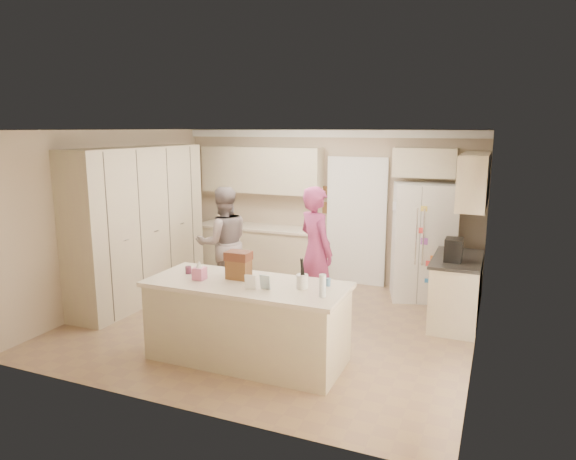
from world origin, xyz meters
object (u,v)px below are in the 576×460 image
at_px(tissue_box, 199,273).
at_px(dollhouse_body, 239,269).
at_px(refrigerator, 423,242).
at_px(teen_girl, 316,251).
at_px(coffee_maker, 454,250).
at_px(teen_boy, 223,243).
at_px(island_base, 247,323).
at_px(utensil_crock, 302,281).

bearing_deg(tissue_box, dollhouse_body, 26.57).
relative_size(refrigerator, tissue_box, 12.86).
relative_size(tissue_box, teen_girl, 0.08).
height_order(coffee_maker, teen_boy, teen_boy).
height_order(refrigerator, island_base, refrigerator).
bearing_deg(tissue_box, teen_boy, 112.37).
relative_size(dollhouse_body, teen_girl, 0.14).
bearing_deg(dollhouse_body, teen_girl, 77.58).
bearing_deg(coffee_maker, island_base, -137.17).
bearing_deg(teen_boy, coffee_maker, 139.87).
bearing_deg(teen_boy, tissue_box, 71.43).
height_order(tissue_box, teen_girl, teen_girl).
bearing_deg(island_base, tissue_box, -169.70).
height_order(coffee_maker, tissue_box, coffee_maker).
distance_m(coffee_maker, island_base, 2.87).
distance_m(coffee_maker, tissue_box, 3.28).
bearing_deg(coffee_maker, teen_boy, -179.19).
height_order(tissue_box, teen_boy, teen_boy).
bearing_deg(utensil_crock, tissue_box, -172.87).
height_order(island_base, teen_girl, teen_girl).
bearing_deg(refrigerator, coffee_maker, -79.40).
xyz_separation_m(utensil_crock, teen_girl, (-0.44, 1.68, -0.08)).
bearing_deg(dollhouse_body, refrigerator, 60.39).
xyz_separation_m(island_base, teen_boy, (-1.35, 1.85, 0.43)).
bearing_deg(teen_girl, island_base, 121.26).
distance_m(tissue_box, teen_boy, 2.11).
relative_size(teen_boy, teen_girl, 0.95).
xyz_separation_m(coffee_maker, island_base, (-2.05, -1.90, -0.63)).
bearing_deg(coffee_maker, teen_girl, -174.68).
distance_m(refrigerator, utensil_crock, 3.09).
relative_size(tissue_box, dollhouse_body, 0.54).
distance_m(refrigerator, teen_boy, 3.09).
bearing_deg(utensil_crock, refrigerator, 73.89).
xyz_separation_m(refrigerator, teen_boy, (-2.86, -1.16, -0.03)).
bearing_deg(refrigerator, teen_boy, -173.28).
distance_m(dollhouse_body, teen_girl, 1.67).
xyz_separation_m(refrigerator, coffee_maker, (0.54, -1.11, 0.17)).
relative_size(refrigerator, coffee_maker, 6.00).
bearing_deg(refrigerator, tissue_box, -138.84).
xyz_separation_m(island_base, teen_girl, (0.21, 1.73, 0.48)).
bearing_deg(tissue_box, teen_girl, 67.47).
distance_m(dollhouse_body, teen_boy, 2.13).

